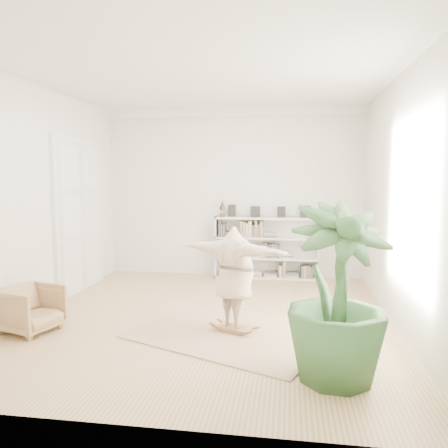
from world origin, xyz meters
name	(u,v)px	position (x,y,z in m)	size (l,w,h in m)	color
floor	(208,317)	(0.00, 0.00, 0.00)	(6.00, 6.00, 0.00)	#9C7450
room_shell	(233,112)	(0.00, 2.94, 3.51)	(6.00, 6.00, 6.00)	silver
doors	(79,217)	(-2.70, 1.30, 1.40)	(0.09, 1.78, 2.92)	white
bookshelf	(266,248)	(0.74, 2.82, 0.64)	(2.20, 0.35, 1.64)	silver
armchair	(31,309)	(-2.30, -0.97, 0.32)	(0.68, 0.70, 0.64)	tan
rug	(234,331)	(0.49, -0.59, 0.01)	(2.50, 2.00, 0.02)	tan
rocker_board	(234,328)	(0.49, -0.59, 0.06)	(0.54, 0.44, 0.10)	#905C39
person	(235,274)	(0.49, -0.59, 0.81)	(1.71, 0.46, 1.39)	beige
houseplant	(337,293)	(1.72, -1.86, 0.94)	(1.05, 1.05, 1.88)	#30592C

